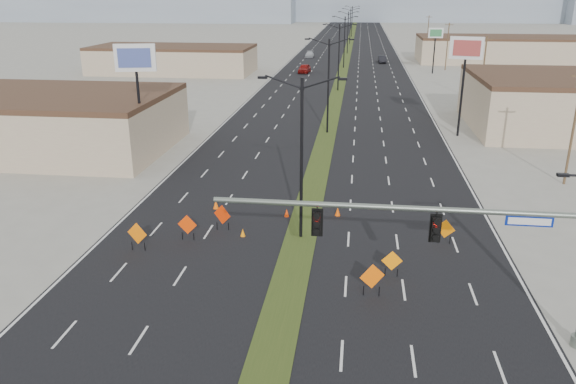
# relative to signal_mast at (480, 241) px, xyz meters

# --- Properties ---
(ground) EXTENTS (600.00, 600.00, 0.00)m
(ground) POSITION_rel_signal_mast_xyz_m (-8.56, -2.00, -4.79)
(ground) COLOR gray
(ground) RESTS_ON ground
(road_surface) EXTENTS (25.00, 400.00, 0.02)m
(road_surface) POSITION_rel_signal_mast_xyz_m (-8.56, 98.00, -4.79)
(road_surface) COLOR black
(road_surface) RESTS_ON ground
(median_strip) EXTENTS (2.00, 400.00, 0.04)m
(median_strip) POSITION_rel_signal_mast_xyz_m (-8.56, 98.00, -4.79)
(median_strip) COLOR #2C3F16
(median_strip) RESTS_ON ground
(building_sw_far) EXTENTS (30.00, 14.00, 4.50)m
(building_sw_far) POSITION_rel_signal_mast_xyz_m (-40.56, 83.00, -2.54)
(building_sw_far) COLOR tan
(building_sw_far) RESTS_ON ground
(building_se_far) EXTENTS (44.00, 16.00, 5.00)m
(building_se_far) POSITION_rel_signal_mast_xyz_m (29.44, 108.00, -2.29)
(building_se_far) COLOR tan
(building_se_far) RESTS_ON ground
(signal_mast) EXTENTS (16.30, 0.60, 8.00)m
(signal_mast) POSITION_rel_signal_mast_xyz_m (0.00, 0.00, 0.00)
(signal_mast) COLOR slate
(signal_mast) RESTS_ON ground
(streetlight_0) EXTENTS (5.15, 0.24, 10.02)m
(streetlight_0) POSITION_rel_signal_mast_xyz_m (-8.56, 10.00, 0.63)
(streetlight_0) COLOR black
(streetlight_0) RESTS_ON ground
(streetlight_1) EXTENTS (5.15, 0.24, 10.02)m
(streetlight_1) POSITION_rel_signal_mast_xyz_m (-8.56, 38.00, 0.63)
(streetlight_1) COLOR black
(streetlight_1) RESTS_ON ground
(streetlight_2) EXTENTS (5.15, 0.24, 10.02)m
(streetlight_2) POSITION_rel_signal_mast_xyz_m (-8.56, 66.00, 0.63)
(streetlight_2) COLOR black
(streetlight_2) RESTS_ON ground
(streetlight_3) EXTENTS (5.15, 0.24, 10.02)m
(streetlight_3) POSITION_rel_signal_mast_xyz_m (-8.56, 94.00, 0.63)
(streetlight_3) COLOR black
(streetlight_3) RESTS_ON ground
(streetlight_4) EXTENTS (5.15, 0.24, 10.02)m
(streetlight_4) POSITION_rel_signal_mast_xyz_m (-8.56, 122.00, 0.63)
(streetlight_4) COLOR black
(streetlight_4) RESTS_ON ground
(streetlight_5) EXTENTS (5.15, 0.24, 10.02)m
(streetlight_5) POSITION_rel_signal_mast_xyz_m (-8.56, 150.00, 0.63)
(streetlight_5) COLOR black
(streetlight_5) RESTS_ON ground
(streetlight_6) EXTENTS (5.15, 0.24, 10.02)m
(streetlight_6) POSITION_rel_signal_mast_xyz_m (-8.56, 178.00, 0.63)
(streetlight_6) COLOR black
(streetlight_6) RESTS_ON ground
(utility_pole_0) EXTENTS (1.60, 0.20, 9.00)m
(utility_pole_0) POSITION_rel_signal_mast_xyz_m (11.44, 23.00, -0.12)
(utility_pole_0) COLOR #4C3823
(utility_pole_0) RESTS_ON ground
(utility_pole_1) EXTENTS (1.60, 0.20, 9.00)m
(utility_pole_1) POSITION_rel_signal_mast_xyz_m (11.44, 58.00, -0.12)
(utility_pole_1) COLOR #4C3823
(utility_pole_1) RESTS_ON ground
(utility_pole_2) EXTENTS (1.60, 0.20, 9.00)m
(utility_pole_2) POSITION_rel_signal_mast_xyz_m (11.44, 93.00, -0.12)
(utility_pole_2) COLOR #4C3823
(utility_pole_2) RESTS_ON ground
(utility_pole_3) EXTENTS (1.60, 0.20, 9.00)m
(utility_pole_3) POSITION_rel_signal_mast_xyz_m (11.44, 128.00, -0.12)
(utility_pole_3) COLOR #4C3823
(utility_pole_3) RESTS_ON ground
(car_left) EXTENTS (2.31, 4.94, 1.64)m
(car_left) POSITION_rel_signal_mast_xyz_m (-15.74, 85.62, -3.97)
(car_left) COLOR maroon
(car_left) RESTS_ON ground
(car_mid) EXTENTS (1.74, 4.63, 1.51)m
(car_mid) POSITION_rel_signal_mast_xyz_m (-0.53, 103.69, -4.04)
(car_mid) COLOR black
(car_mid) RESTS_ON ground
(car_far) EXTENTS (1.94, 4.59, 1.32)m
(car_far) POSITION_rel_signal_mast_xyz_m (-17.12, 112.38, -4.13)
(car_far) COLOR #B1B5BB
(car_far) RESTS_ON ground
(construction_sign_0) EXTENTS (1.32, 0.38, 1.80)m
(construction_sign_0) POSITION_rel_signal_mast_xyz_m (-17.99, 6.82, -3.73)
(construction_sign_0) COLOR orange
(construction_sign_0) RESTS_ON ground
(construction_sign_1) EXTENTS (1.26, 0.18, 1.68)m
(construction_sign_1) POSITION_rel_signal_mast_xyz_m (-15.49, 8.67, -3.80)
(construction_sign_1) COLOR #E93A04
(construction_sign_1) RESTS_ON ground
(construction_sign_2) EXTENTS (1.21, 0.57, 1.74)m
(construction_sign_2) POSITION_rel_signal_mast_xyz_m (-13.70, 10.44, -3.77)
(construction_sign_2) COLOR red
(construction_sign_2) RESTS_ON ground
(construction_sign_3) EXTENTS (1.26, 0.54, 1.79)m
(construction_sign_3) POSITION_rel_signal_mast_xyz_m (-4.24, 3.20, -3.73)
(construction_sign_3) COLOR #FF6005
(construction_sign_3) RESTS_ON ground
(construction_sign_4) EXTENTS (1.14, 0.11, 1.52)m
(construction_sign_4) POSITION_rel_signal_mast_xyz_m (-3.14, 5.44, -3.90)
(construction_sign_4) COLOR orange
(construction_sign_4) RESTS_ON ground
(construction_sign_5) EXTENTS (1.12, 0.48, 1.59)m
(construction_sign_5) POSITION_rel_signal_mast_xyz_m (0.29, 10.11, -3.86)
(construction_sign_5) COLOR orange
(construction_sign_5) RESTS_ON ground
(cone_0) EXTENTS (0.42, 0.42, 0.53)m
(cone_0) POSITION_rel_signal_mast_xyz_m (-12.21, 9.63, -4.53)
(cone_0) COLOR orange
(cone_0) RESTS_ON ground
(cone_1) EXTENTS (0.41, 0.41, 0.56)m
(cone_1) POSITION_rel_signal_mast_xyz_m (-9.87, 13.25, -4.51)
(cone_1) COLOR #FF3A05
(cone_1) RESTS_ON ground
(cone_2) EXTENTS (0.44, 0.44, 0.63)m
(cone_2) POSITION_rel_signal_mast_xyz_m (-6.40, 13.85, -4.48)
(cone_2) COLOR #ED4F04
(cone_2) RESTS_ON ground
(cone_3) EXTENTS (0.50, 0.50, 0.67)m
(cone_3) POSITION_rel_signal_mast_xyz_m (-15.08, 14.12, -4.46)
(cone_3) COLOR #FF5D05
(cone_3) RESTS_ON ground
(pole_sign_west) EXTENTS (3.41, 1.15, 10.51)m
(pole_sign_west) POSITION_rel_signal_mast_xyz_m (-24.15, 24.07, 3.85)
(pole_sign_west) COLOR black
(pole_sign_west) RESTS_ON ground
(pole_sign_east_near) EXTENTS (3.35, 1.18, 10.32)m
(pole_sign_east_near) POSITION_rel_signal_mast_xyz_m (5.44, 38.38, 3.68)
(pole_sign_east_near) COLOR black
(pole_sign_east_near) RESTS_ON ground
(pole_sign_east_far) EXTENTS (2.73, 0.62, 8.32)m
(pole_sign_east_far) POSITION_rel_signal_mast_xyz_m (8.40, 87.74, 1.92)
(pole_sign_east_far) COLOR black
(pole_sign_east_far) RESTS_ON ground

